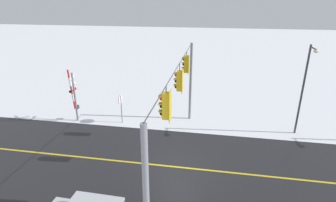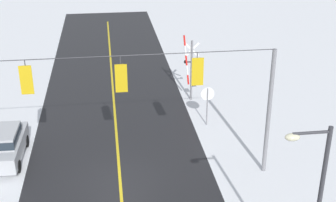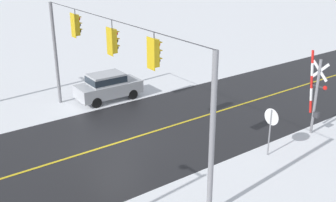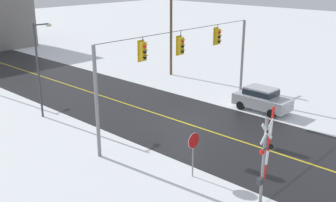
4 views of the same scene
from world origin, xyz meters
TOP-DOWN VIEW (x-y plane):
  - ground_plane at (0.00, 0.00)m, footprint 160.00×160.00m
  - signal_span at (-0.03, -0.01)m, footprint 14.20×0.47m
  - stop_sign at (-5.27, -5.25)m, footprint 0.80×0.09m
  - railroad_crossing at (-4.98, -8.95)m, footprint 1.05×0.31m
  - parked_car_silver at (5.64, -2.68)m, footprint 1.88×4.23m

SIDE VIEW (x-z plane):
  - ground_plane at x=0.00m, z-range 0.00..0.00m
  - parked_car_silver at x=5.64m, z-range 0.08..1.82m
  - stop_sign at x=-5.27m, z-range 0.54..2.89m
  - railroad_crossing at x=-4.98m, z-range 0.06..4.43m
  - signal_span at x=-0.03m, z-range 1.15..7.37m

